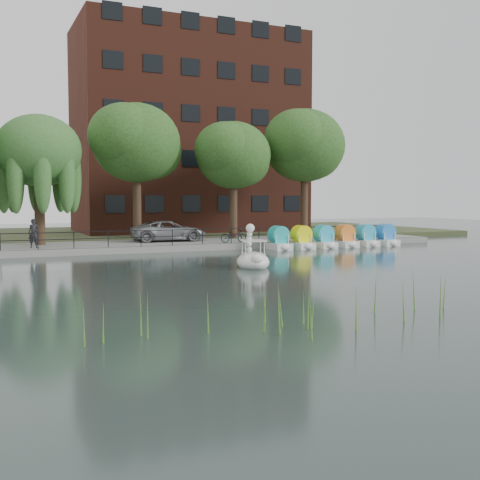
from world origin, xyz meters
TOP-DOWN VIEW (x-y plane):
  - ground_plane at (0.00, 0.00)m, footprint 120.00×120.00m
  - promenade at (0.00, 16.00)m, footprint 40.00×6.00m
  - kerb at (0.00, 13.05)m, footprint 40.00×0.25m
  - land_strip at (0.00, 30.00)m, footprint 60.00×22.00m
  - railing at (0.00, 13.25)m, footprint 32.00×0.05m
  - apartment_building at (7.00, 29.97)m, footprint 20.00×10.07m
  - willow_mid at (-7.50, 17.00)m, footprint 5.32×5.32m
  - broadleaf_center at (-1.00, 18.00)m, footprint 6.00×6.00m
  - broadleaf_right at (6.00, 17.50)m, footprint 5.40×5.40m
  - broadleaf_far at (12.50, 18.50)m, footprint 6.30×6.30m
  - minivan at (0.83, 16.68)m, footprint 2.92×5.93m
  - bicycle at (4.41, 13.81)m, footprint 0.90×1.80m
  - pedestrian at (-8.10, 14.56)m, footprint 0.82×0.67m
  - swan_boat at (0.93, 3.46)m, footprint 2.14×2.77m
  - pedal_boat_row at (10.97, 11.77)m, footprint 9.65×1.70m
  - reed_bank at (2.00, -9.50)m, footprint 24.00×2.40m

SIDE VIEW (x-z plane):
  - ground_plane at x=0.00m, z-range 0.00..0.00m
  - land_strip at x=0.00m, z-range 0.00..0.36m
  - promenade at x=0.00m, z-range 0.00..0.40m
  - kerb at x=0.00m, z-range 0.00..0.40m
  - swan_boat at x=0.93m, z-range -0.58..1.49m
  - reed_bank at x=2.00m, z-range 0.00..1.20m
  - pedal_boat_row at x=10.97m, z-range -0.09..1.31m
  - bicycle at x=4.41m, z-range 0.40..1.40m
  - railing at x=0.00m, z-range 0.65..1.65m
  - minivan at x=0.83m, z-range 0.40..2.02m
  - pedestrian at x=-8.10m, z-range 0.40..2.38m
  - willow_mid at x=-7.50m, z-range 2.17..10.32m
  - broadleaf_right at x=6.00m, z-range 2.22..10.55m
  - broadleaf_center at x=-1.00m, z-range 2.44..11.69m
  - broadleaf_far at x=12.50m, z-range 2.54..12.25m
  - apartment_building at x=7.00m, z-range 0.36..18.36m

